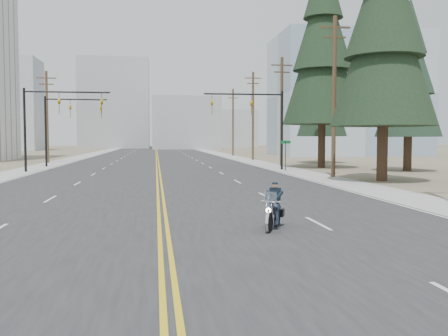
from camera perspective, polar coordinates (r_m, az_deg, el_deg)
name	(u,v)px	position (r m, az deg, el deg)	size (l,w,h in m)	color
ground_plane	(166,258)	(11.85, -6.65, -10.21)	(400.00, 400.00, 0.00)	#776D56
road	(157,156)	(81.56, -7.68, 1.38)	(20.00, 200.00, 0.01)	#303033
sidewalk_left	(84,156)	(82.34, -15.71, 1.30)	(3.00, 200.00, 0.01)	#A5A5A0
sidewalk_right	(227,156)	(82.40, 0.34, 1.43)	(3.00, 200.00, 0.01)	#A5A5A0
traffic_mast_left	(50,113)	(44.44, -19.30, 5.95)	(7.10, 0.26, 7.00)	black
traffic_mast_right	(260,114)	(44.53, 4.12, 6.13)	(7.10, 0.26, 7.00)	black
traffic_mast_far	(63,118)	(52.35, -17.91, 5.49)	(6.10, 0.26, 7.00)	black
street_sign	(285,150)	(42.96, 7.03, 2.03)	(0.90, 0.06, 2.62)	black
utility_pole_b	(334,94)	(36.92, 12.48, 8.26)	(2.20, 0.30, 11.50)	brown
utility_pole_c	(282,110)	(51.21, 6.60, 6.64)	(2.20, 0.30, 11.00)	brown
utility_pole_d	(253,114)	(65.84, 3.33, 6.14)	(2.20, 0.30, 11.50)	brown
utility_pole_e	(233,121)	(82.56, 1.04, 5.40)	(2.20, 0.30, 11.00)	brown
utility_pole_left	(47,115)	(60.83, -19.58, 5.71)	(2.20, 0.30, 10.50)	brown
glass_building	(346,96)	(87.95, 13.82, 7.97)	(24.00, 16.00, 20.00)	#9EB5CC
haze_bldg_a	(9,105)	(131.47, -23.33, 6.67)	(14.00, 12.00, 22.00)	#B7BCC6
haze_bldg_b	(186,123)	(136.83, -4.41, 5.11)	(18.00, 14.00, 14.00)	#ADB2B7
haze_bldg_c	(316,114)	(128.15, 10.52, 6.08)	(16.00, 12.00, 18.00)	#B7BCC6
haze_bldg_d	(115,104)	(152.32, -12.35, 7.12)	(20.00, 15.00, 26.00)	#ADB2B7
haze_bldg_e	(233,129)	(163.50, 1.04, 4.48)	(14.00, 14.00, 12.00)	#B7BCC6
motorcyclist	(273,206)	(15.41, 5.66, -4.32)	(0.79, 1.84, 1.44)	black
conifer_near	(385,21)	(35.17, 17.89, 15.66)	(6.82, 6.82, 18.05)	#382619
conifer_mid	(409,72)	(46.14, 20.41, 10.25)	(5.54, 5.54, 14.78)	#382619
conifer_tall	(323,42)	(49.80, 11.22, 13.96)	(7.52, 7.52, 20.88)	#382619
conifer_far	(322,86)	(59.26, 11.16, 9.15)	(5.74, 5.74, 15.38)	#382619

